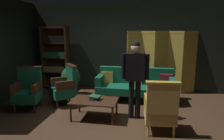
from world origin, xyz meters
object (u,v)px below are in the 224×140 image
Objects in this scene: armchair_wing_right at (28,90)px; bookshelf at (56,56)px; armchair_wing_left at (66,86)px; coffee_table at (94,102)px; potted_plant at (71,79)px; standing_figure at (135,73)px; book_black_cloth at (95,97)px; velvet_couch at (135,84)px; book_green_cloth at (95,96)px; folding_screen at (161,61)px; armchair_gilt_accent at (160,108)px; book_navy_cloth at (95,99)px.

bookshelf is at bearing 94.58° from armchair_wing_right.
coffee_table is at bearing -37.25° from armchair_wing_left.
potted_plant is at bearing 126.77° from coffee_table.
standing_figure is 1.04m from book_black_cloth.
book_black_cloth is (1.13, -1.48, -0.03)m from potted_plant.
book_green_cloth is at bearing -120.07° from velvet_couch.
armchair_wing_left is (0.92, -1.43, -0.60)m from bookshelf.
armchair_gilt_accent is at bearing -92.96° from folding_screen.
bookshelf is 1.20× the size of standing_figure.
coffee_table is at bearing -48.80° from bookshelf.
standing_figure reaches higher than coffee_table.
armchair_wing_left is 4.15× the size of book_green_cloth.
folding_screen is at bearing 87.04° from armchair_gilt_accent.
standing_figure reaches higher than book_navy_cloth.
armchair_wing_left reaches higher than book_navy_cloth.
book_green_cloth is (1.90, -2.13, -0.59)m from bookshelf.
velvet_couch is 1.94m from potted_plant.
velvet_couch is 10.52× the size of book_black_cloth.
velvet_couch is 2.04× the size of armchair_gilt_accent.
armchair_gilt_accent is at bearing -37.27° from potted_plant.
folding_screen is 8.38× the size of book_green_cloth.
coffee_table is 3.99× the size of book_green_cloth.
book_navy_cloth is at bearing -48.29° from bookshelf.
armchair_wing_left is at bearing 32.22° from armchair_wing_right.
armchair_wing_left is 1.20m from book_navy_cloth.
folding_screen is at bearing 49.00° from velvet_couch.
standing_figure is at bearing -1.68° from armchair_wing_right.
armchair_gilt_accent is at bearing -16.06° from coffee_table.
armchair_wing_left is 1.20m from book_green_cloth.
standing_figure reaches higher than book_green_cloth.
standing_figure is 8.41× the size of book_navy_cloth.
velvet_couch is at bearing 59.93° from book_green_cloth.
book_navy_cloth is (1.74, -0.22, -0.05)m from armchair_wing_right.
potted_plant is 1.86m from book_green_cloth.
armchair_wing_left reaches higher than book_green_cloth.
armchair_wing_left reaches higher than potted_plant.
coffee_table is (-0.80, -1.43, -0.08)m from velvet_couch.
armchair_gilt_accent is 3.20m from armchair_wing_right.
folding_screen is at bearing 55.50° from book_green_cloth.
armchair_wing_right reaches higher than coffee_table.
standing_figure is 6.80× the size of book_green_cloth.
coffee_table is at bearing -119.36° from velvet_couch.
folding_screen is at bearing 72.37° from standing_figure.
bookshelf is 2.91m from book_green_cloth.
armchair_wing_right is (-0.77, -0.48, 0.00)m from armchair_wing_left.
armchair_wing_right is 1.76m from book_navy_cloth.
bookshelf is at bearing 139.59° from potted_plant.
book_green_cloth is at bearing 90.00° from book_navy_cloth.
armchair_wing_right reaches higher than book_green_cloth.
armchair_wing_left is 1.20m from book_black_cloth.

